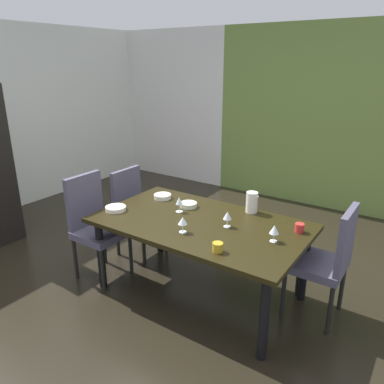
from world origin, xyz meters
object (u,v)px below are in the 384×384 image
(chair_right_far, at_px, (328,258))
(serving_bowl_left, at_px, (163,196))
(cup_corner, at_px, (299,228))
(pitcher_south, at_px, (252,202))
(chair_left_near, at_px, (94,222))
(chair_left_far, at_px, (136,207))
(serving_bowl_north, at_px, (188,205))
(cup_near_shelf, at_px, (218,247))
(wine_glass_rear, at_px, (183,221))
(serving_bowl_west, at_px, (116,208))
(wine_glass_center, at_px, (179,201))
(wine_glass_east, at_px, (274,230))
(dining_table, at_px, (200,229))
(wine_glass_right, at_px, (227,216))

(chair_right_far, height_order, serving_bowl_left, chair_right_far)
(serving_bowl_left, relative_size, cup_corner, 2.32)
(serving_bowl_left, xyz_separation_m, pitcher_south, (0.91, 0.17, 0.08))
(chair_left_near, distance_m, serving_bowl_left, 0.72)
(serving_bowl_left, bearing_deg, chair_left_far, 177.24)
(serving_bowl_north, xyz_separation_m, cup_corner, (1.07, 0.05, 0.01))
(serving_bowl_north, bearing_deg, cup_near_shelf, -41.89)
(chair_right_far, relative_size, serving_bowl_left, 5.69)
(wine_glass_rear, bearing_deg, pitcher_south, 68.52)
(serving_bowl_west, distance_m, cup_near_shelf, 1.21)
(wine_glass_center, bearing_deg, wine_glass_east, -4.72)
(wine_glass_east, bearing_deg, cup_corner, 68.83)
(dining_table, bearing_deg, cup_near_shelf, -43.88)
(wine_glass_rear, height_order, serving_bowl_west, wine_glass_rear)
(wine_glass_east, bearing_deg, chair_left_far, 170.28)
(chair_left_near, bearing_deg, wine_glass_rear, 91.49)
(serving_bowl_left, distance_m, pitcher_south, 0.93)
(wine_glass_rear, xyz_separation_m, serving_bowl_left, (-0.63, 0.53, -0.08))
(chair_right_far, xyz_separation_m, chair_left_far, (-2.07, 0.00, -0.02))
(chair_right_far, distance_m, cup_corner, 0.32)
(wine_glass_rear, height_order, serving_bowl_left, wine_glass_rear)
(chair_right_far, height_order, serving_bowl_north, chair_right_far)
(chair_right_far, xyz_separation_m, serving_bowl_west, (-1.83, -0.52, 0.19))
(chair_right_far, xyz_separation_m, chair_left_near, (-2.08, -0.58, 0.01))
(wine_glass_rear, bearing_deg, dining_table, 89.97)
(wine_glass_east, height_order, wine_glass_rear, wine_glass_east)
(serving_bowl_north, bearing_deg, wine_glass_east, -13.30)
(wine_glass_rear, bearing_deg, cup_near_shelf, -17.19)
(chair_left_near, height_order, serving_bowl_west, chair_left_near)
(serving_bowl_west, bearing_deg, serving_bowl_left, 71.87)
(wine_glass_center, bearing_deg, dining_table, -15.16)
(dining_table, bearing_deg, serving_bowl_left, 156.82)
(chair_left_far, bearing_deg, serving_bowl_north, 84.96)
(wine_glass_rear, distance_m, cup_near_shelf, 0.43)
(chair_right_far, distance_m, cup_near_shelf, 0.95)
(chair_right_far, relative_size, pitcher_south, 5.08)
(chair_right_far, relative_size, cup_near_shelf, 12.52)
(serving_bowl_west, relative_size, cup_corner, 2.53)
(wine_glass_right, height_order, wine_glass_center, wine_glass_center)
(serving_bowl_west, height_order, cup_corner, cup_corner)
(chair_right_far, bearing_deg, wine_glass_center, 99.21)
(wine_glass_right, bearing_deg, serving_bowl_west, -165.80)
(wine_glass_rear, height_order, wine_glass_center, wine_glass_center)
(serving_bowl_north, distance_m, cup_near_shelf, 0.92)
(cup_corner, xyz_separation_m, pitcher_south, (-0.51, 0.17, 0.06))
(chair_left_near, bearing_deg, dining_table, 105.59)
(chair_left_near, relative_size, serving_bowl_left, 5.88)
(chair_left_far, xyz_separation_m, cup_near_shelf, (1.44, -0.68, 0.22))
(chair_right_far, relative_size, chair_left_near, 0.97)
(serving_bowl_west, bearing_deg, wine_glass_right, 14.20)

